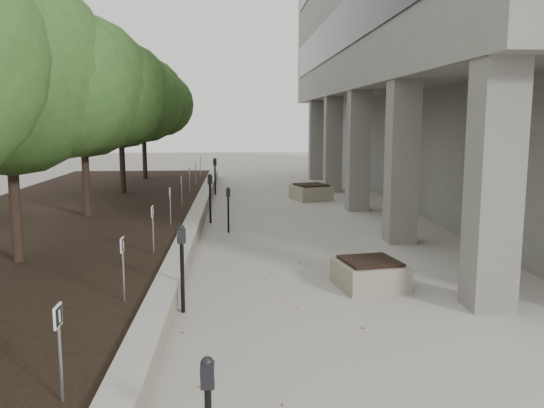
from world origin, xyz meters
name	(u,v)px	position (x,y,z in m)	size (l,w,h in m)	color
ground	(285,336)	(0.00, 0.00, 0.00)	(90.00, 90.00, 0.00)	#A5A097
retaining_wall	(198,214)	(-1.82, 9.00, 0.25)	(0.39, 26.00, 0.50)	gray
planting_bed	(73,217)	(-5.50, 9.00, 0.20)	(7.00, 26.00, 0.40)	black
crabapple_tree_2	(9,116)	(-4.80, 3.00, 3.12)	(4.60, 4.00, 5.44)	#2A501E
crabapple_tree_3	(83,117)	(-4.80, 8.00, 3.12)	(4.60, 4.00, 5.44)	#2A501E
crabapple_tree_4	(121,117)	(-4.80, 13.00, 3.12)	(4.60, 4.00, 5.44)	#2A501E
crabapple_tree_5	(143,118)	(-4.80, 18.00, 3.12)	(4.60, 4.00, 5.44)	#2A501E
parking_sign_1	(60,354)	(-2.35, -2.50, 0.88)	(0.04, 0.22, 0.96)	black
parking_sign_2	(123,270)	(-2.35, 0.50, 0.88)	(0.04, 0.22, 0.96)	black
parking_sign_3	(153,230)	(-2.35, 3.50, 0.88)	(0.04, 0.22, 0.96)	black
parking_sign_4	(170,207)	(-2.35, 6.50, 0.88)	(0.04, 0.22, 0.96)	black
parking_sign_5	(182,192)	(-2.35, 9.50, 0.88)	(0.04, 0.22, 0.96)	black
parking_sign_6	(190,181)	(-2.35, 12.50, 0.88)	(0.04, 0.22, 0.96)	black
parking_sign_7	(196,173)	(-2.35, 15.50, 0.88)	(0.04, 0.22, 0.96)	black
parking_sign_8	(200,167)	(-2.35, 18.50, 0.88)	(0.04, 0.22, 0.96)	black
parking_meter_2	(182,269)	(-1.55, 1.09, 0.71)	(0.14, 0.10, 1.43)	black
parking_meter_3	(228,210)	(-0.91, 7.43, 0.63)	(0.12, 0.09, 1.25)	black
parking_meter_4	(210,199)	(-1.46, 8.90, 0.74)	(0.15, 0.10, 1.48)	black
parking_meter_5	(215,176)	(-1.55, 15.31, 0.75)	(0.15, 0.11, 1.51)	black
planter_front	(370,273)	(1.74, 2.22, 0.26)	(1.13, 1.13, 0.53)	gray
planter_back	(311,192)	(2.17, 13.57, 0.30)	(1.30, 1.30, 0.61)	gray
berry_scatter	(262,253)	(-0.10, 5.00, 0.01)	(3.30, 14.10, 0.02)	maroon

